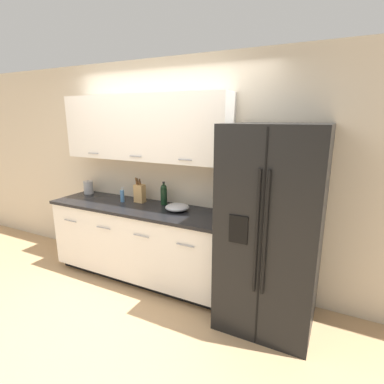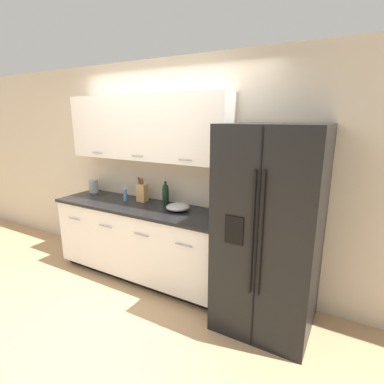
{
  "view_description": "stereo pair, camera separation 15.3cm",
  "coord_description": "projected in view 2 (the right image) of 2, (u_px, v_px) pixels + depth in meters",
  "views": [
    {
      "loc": [
        1.85,
        -1.75,
        1.94
      ],
      "look_at": [
        0.46,
        0.99,
        1.18
      ],
      "focal_mm": 28.0,
      "sensor_mm": 36.0,
      "label": 1
    },
    {
      "loc": [
        1.99,
        -1.68,
        1.94
      ],
      "look_at": [
        0.46,
        0.99,
        1.18
      ],
      "focal_mm": 28.0,
      "sensor_mm": 36.0,
      "label": 2
    }
  ],
  "objects": [
    {
      "name": "refrigerator",
      "position": [
        270.0,
        230.0,
        2.73
      ],
      "size": [
        0.85,
        0.83,
        1.9
      ],
      "color": "black",
      "rests_on": "ground_plane"
    },
    {
      "name": "steel_canister",
      "position": [
        94.0,
        186.0,
        4.16
      ],
      "size": [
        0.13,
        0.13,
        0.19
      ],
      "color": "#A3A3A5",
      "rests_on": "counter_unit"
    },
    {
      "name": "counter_unit",
      "position": [
        142.0,
        240.0,
        3.68
      ],
      "size": [
        2.25,
        0.64,
        0.93
      ],
      "color": "black",
      "rests_on": "ground_plane"
    },
    {
      "name": "ground_plane",
      "position": [
        98.0,
        328.0,
        2.84
      ],
      "size": [
        14.0,
        14.0,
        0.0
      ],
      "primitive_type": "plane",
      "color": "tan"
    },
    {
      "name": "soap_dispenser",
      "position": [
        125.0,
        195.0,
        3.73
      ],
      "size": [
        0.05,
        0.05,
        0.19
      ],
      "color": "#4C7FB2",
      "rests_on": "counter_unit"
    },
    {
      "name": "knife_block",
      "position": [
        142.0,
        192.0,
        3.7
      ],
      "size": [
        0.12,
        0.09,
        0.31
      ],
      "color": "tan",
      "rests_on": "counter_unit"
    },
    {
      "name": "mixing_bowl",
      "position": [
        178.0,
        207.0,
        3.36
      ],
      "size": [
        0.27,
        0.27,
        0.08
      ],
      "color": "#A3A3A5",
      "rests_on": "counter_unit"
    },
    {
      "name": "wine_bottle",
      "position": [
        166.0,
        194.0,
        3.58
      ],
      "size": [
        0.08,
        0.08,
        0.28
      ],
      "color": "black",
      "rests_on": "counter_unit"
    },
    {
      "name": "wall_back",
      "position": [
        166.0,
        160.0,
        3.6
      ],
      "size": [
        10.0,
        0.39,
        2.6
      ],
      "color": "beige",
      "rests_on": "ground_plane"
    }
  ]
}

